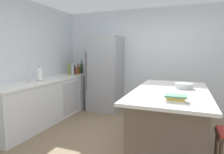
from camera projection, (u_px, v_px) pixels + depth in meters
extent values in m
plane|color=#7A664C|center=(130.00, 150.00, 2.99)|extent=(7.20, 7.20, 0.00)
cube|color=silver|center=(155.00, 60.00, 4.90)|extent=(6.00, 0.10, 2.60)
cube|color=silver|center=(8.00, 63.00, 3.70)|extent=(0.10, 6.00, 2.60)
cube|color=silver|center=(49.00, 100.00, 4.30)|extent=(0.65, 2.84, 0.88)
cube|color=silver|center=(48.00, 80.00, 4.25)|extent=(0.68, 2.87, 0.03)
cube|color=#B2B5BA|center=(71.00, 98.00, 4.51)|extent=(0.01, 0.60, 0.74)
cube|color=brown|center=(170.00, 121.00, 2.95)|extent=(0.91, 1.81, 0.90)
cube|color=silver|center=(171.00, 92.00, 2.89)|extent=(1.07, 2.01, 0.04)
cube|color=#93969B|center=(105.00, 74.00, 4.99)|extent=(0.80, 0.73, 1.90)
cylinder|color=#4C4C51|center=(86.00, 71.00, 4.75)|extent=(0.02, 0.02, 0.95)
cylinder|color=#473828|center=(216.00, 153.00, 2.33)|extent=(0.04, 0.04, 0.57)
cylinder|color=silver|center=(29.00, 82.00, 3.79)|extent=(0.05, 0.05, 0.02)
cylinder|color=silver|center=(28.00, 74.00, 3.77)|extent=(0.02, 0.02, 0.28)
cylinder|color=silver|center=(30.00, 68.00, 3.74)|extent=(0.14, 0.02, 0.02)
cylinder|color=gray|center=(40.00, 80.00, 4.02)|extent=(0.14, 0.14, 0.01)
cylinder|color=white|center=(40.00, 74.00, 4.00)|extent=(0.11, 0.11, 0.26)
cylinder|color=gray|center=(39.00, 67.00, 3.98)|extent=(0.02, 0.02, 0.04)
cylinder|color=#19381E|center=(82.00, 68.00, 5.43)|extent=(0.06, 0.06, 0.27)
cylinder|color=#19381E|center=(81.00, 62.00, 5.40)|extent=(0.03, 0.03, 0.10)
cylinder|color=black|center=(81.00, 60.00, 5.40)|extent=(0.03, 0.03, 0.01)
cylinder|color=brown|center=(79.00, 70.00, 5.35)|extent=(0.08, 0.08, 0.19)
cylinder|color=brown|center=(79.00, 65.00, 5.34)|extent=(0.03, 0.03, 0.07)
cylinder|color=black|center=(79.00, 64.00, 5.33)|extent=(0.03, 0.03, 0.01)
cylinder|color=#994C23|center=(78.00, 70.00, 5.25)|extent=(0.06, 0.06, 0.20)
cylinder|color=#994C23|center=(78.00, 66.00, 5.23)|extent=(0.02, 0.02, 0.06)
cylinder|color=black|center=(78.00, 64.00, 5.23)|extent=(0.02, 0.02, 0.01)
cylinder|color=#5B3319|center=(75.00, 71.00, 5.17)|extent=(0.07, 0.07, 0.18)
cylinder|color=#5B3319|center=(75.00, 67.00, 5.15)|extent=(0.03, 0.03, 0.05)
cylinder|color=black|center=(75.00, 65.00, 5.15)|extent=(0.03, 0.03, 0.01)
cylinder|color=silver|center=(72.00, 70.00, 5.09)|extent=(0.08, 0.08, 0.24)
cylinder|color=silver|center=(72.00, 64.00, 5.07)|extent=(0.03, 0.03, 0.08)
cylinder|color=black|center=(72.00, 63.00, 5.06)|extent=(0.03, 0.03, 0.01)
cylinder|color=olive|center=(69.00, 70.00, 5.00)|extent=(0.06, 0.06, 0.25)
cylinder|color=olive|center=(69.00, 64.00, 4.98)|extent=(0.03, 0.03, 0.07)
cylinder|color=black|center=(69.00, 62.00, 4.98)|extent=(0.03, 0.03, 0.01)
cube|color=silver|center=(176.00, 100.00, 2.24)|extent=(0.20, 0.18, 0.02)
cube|color=gold|center=(176.00, 98.00, 2.24)|extent=(0.20, 0.16, 0.03)
cube|color=#4C7F60|center=(176.00, 96.00, 2.24)|extent=(0.25, 0.18, 0.02)
cylinder|color=#B2B5BA|center=(184.00, 86.00, 3.03)|extent=(0.28, 0.28, 0.09)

